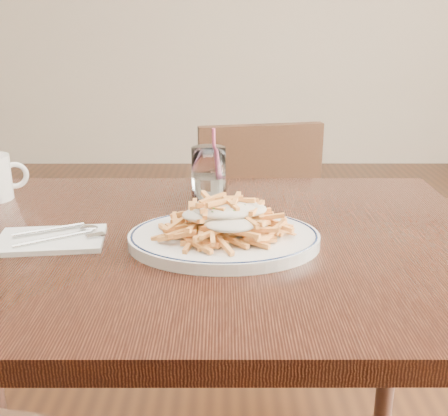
{
  "coord_description": "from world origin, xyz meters",
  "views": [
    {
      "loc": [
        0.09,
        -0.98,
        1.14
      ],
      "look_at": [
        0.1,
        -0.04,
        0.82
      ],
      "focal_mm": 45.0,
      "sensor_mm": 36.0,
      "label": 1
    }
  ],
  "objects_px": {
    "water_glass": "(209,178)",
    "chair_far": "(252,226)",
    "fries_plate": "(224,238)",
    "loaded_fries": "(224,215)",
    "table": "(174,274)"
  },
  "relations": [
    {
      "from": "chair_far",
      "to": "fries_plate",
      "type": "bearing_deg",
      "value": -96.57
    },
    {
      "from": "chair_far",
      "to": "loaded_fries",
      "type": "bearing_deg",
      "value": -96.57
    },
    {
      "from": "loaded_fries",
      "to": "water_glass",
      "type": "relative_size",
      "value": 1.31
    },
    {
      "from": "table",
      "to": "fries_plate",
      "type": "height_order",
      "value": "fries_plate"
    },
    {
      "from": "table",
      "to": "water_glass",
      "type": "xyz_separation_m",
      "value": [
        0.06,
        0.21,
        0.13
      ]
    },
    {
      "from": "chair_far",
      "to": "water_glass",
      "type": "relative_size",
      "value": 5.03
    },
    {
      "from": "fries_plate",
      "to": "loaded_fries",
      "type": "xyz_separation_m",
      "value": [
        0.0,
        0.0,
        0.04
      ]
    },
    {
      "from": "water_glass",
      "to": "fries_plate",
      "type": "bearing_deg",
      "value": -82.51
    },
    {
      "from": "table",
      "to": "loaded_fries",
      "type": "bearing_deg",
      "value": -23.05
    },
    {
      "from": "table",
      "to": "chair_far",
      "type": "distance_m",
      "value": 0.84
    },
    {
      "from": "chair_far",
      "to": "fries_plate",
      "type": "distance_m",
      "value": 0.89
    },
    {
      "from": "fries_plate",
      "to": "table",
      "type": "bearing_deg",
      "value": 156.95
    },
    {
      "from": "chair_far",
      "to": "water_glass",
      "type": "bearing_deg",
      "value": -102.56
    },
    {
      "from": "water_glass",
      "to": "chair_far",
      "type": "bearing_deg",
      "value": 77.44
    },
    {
      "from": "water_glass",
      "to": "loaded_fries",
      "type": "bearing_deg",
      "value": -82.51
    }
  ]
}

